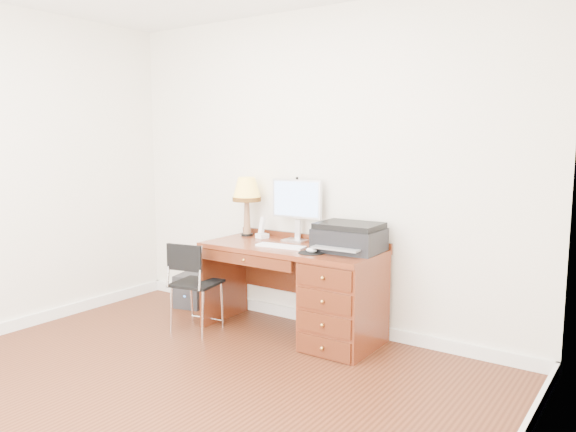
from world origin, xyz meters
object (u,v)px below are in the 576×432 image
Objects in this scene: desk at (325,292)px; chair at (191,278)px; equipment_box at (192,290)px; printer at (349,237)px; leg_lamp at (247,193)px; monitor at (297,202)px; phone at (262,232)px.

chair is at bearing -157.70° from desk.
equipment_box is (-0.52, 0.53, -0.31)m from chair.
printer is 1.38m from chair.
desk is 1.59m from equipment_box.
printer is 0.67× the size of chair.
leg_lamp is 1.68× the size of equipment_box.
equipment_box is (-1.73, 0.02, -0.70)m from printer.
desk is 0.48m from printer.
monitor is 1.03× the size of printer.
monitor is (-0.42, 0.22, 0.67)m from desk.
phone is at bearing -6.82° from leg_lamp.
desk is 2.83× the size of leg_lamp.
monitor reaches higher than printer.
chair is (-0.31, -0.58, -0.34)m from phone.
phone is (-0.74, 0.15, 0.39)m from desk.
desk reaches higher than equipment_box.
chair is 0.80m from equipment_box.
desk is 1.20m from leg_lamp.
chair is at bearing -59.43° from equipment_box.
leg_lamp is 0.38m from phone.
monitor reaches higher than chair.
leg_lamp is at bearing -170.51° from phone.
desk is 2.92× the size of printer.
printer reaches higher than chair.
equipment_box is at bearing 123.54° from chair.
desk is 4.76× the size of equipment_box.
leg_lamp is 2.81× the size of phone.
leg_lamp reaches higher than printer.
printer is 1.63× the size of equipment_box.
phone is at bearing -9.77° from equipment_box.
monitor and leg_lamp have the same top height.
monitor is 1.68× the size of equipment_box.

